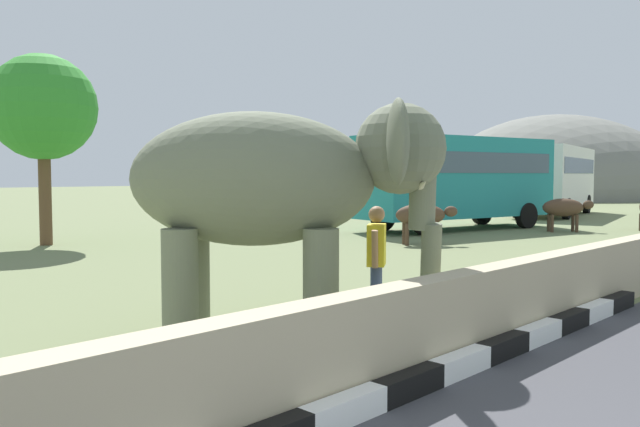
{
  "coord_description": "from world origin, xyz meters",
  "views": [
    {
      "loc": [
        -2.89,
        0.17,
        2.09
      ],
      "look_at": [
        2.91,
        5.82,
        1.6
      ],
      "focal_mm": 35.81,
      "sensor_mm": 36.0,
      "label": 1
    }
  ],
  "objects_px": {
    "person_handler": "(376,258)",
    "cow_mid": "(422,216)",
    "elephant": "(282,184)",
    "bus_white": "(554,175)",
    "bus_teal": "(457,175)",
    "cow_near": "(564,208)"
  },
  "relations": [
    {
      "from": "elephant",
      "to": "cow_near",
      "type": "xyz_separation_m",
      "value": [
        17.5,
        3.86,
        -1.11
      ]
    },
    {
      "from": "person_handler",
      "to": "bus_teal",
      "type": "distance_m",
      "value": 16.17
    },
    {
      "from": "bus_white",
      "to": "cow_mid",
      "type": "xyz_separation_m",
      "value": [
        -16.35,
        -3.27,
        -1.21
      ]
    },
    {
      "from": "bus_teal",
      "to": "bus_white",
      "type": "bearing_deg",
      "value": 5.41
    },
    {
      "from": "bus_teal",
      "to": "bus_white",
      "type": "relative_size",
      "value": 0.96
    },
    {
      "from": "cow_near",
      "to": "bus_white",
      "type": "bearing_deg",
      "value": 26.12
    },
    {
      "from": "elephant",
      "to": "cow_mid",
      "type": "relative_size",
      "value": 2.24
    },
    {
      "from": "person_handler",
      "to": "cow_mid",
      "type": "distance_m",
      "value": 10.32
    },
    {
      "from": "elephant",
      "to": "bus_white",
      "type": "bearing_deg",
      "value": 17.37
    },
    {
      "from": "person_handler",
      "to": "bus_teal",
      "type": "relative_size",
      "value": 0.19
    },
    {
      "from": "elephant",
      "to": "bus_white",
      "type": "distance_m",
      "value": 27.88
    },
    {
      "from": "cow_mid",
      "to": "bus_teal",
      "type": "bearing_deg",
      "value": 22.35
    },
    {
      "from": "elephant",
      "to": "bus_teal",
      "type": "relative_size",
      "value": 0.44
    },
    {
      "from": "person_handler",
      "to": "bus_teal",
      "type": "height_order",
      "value": "bus_teal"
    },
    {
      "from": "bus_teal",
      "to": "cow_mid",
      "type": "relative_size",
      "value": 5.06
    },
    {
      "from": "bus_teal",
      "to": "elephant",
      "type": "bearing_deg",
      "value": -155.07
    },
    {
      "from": "bus_teal",
      "to": "bus_white",
      "type": "xyz_separation_m",
      "value": [
        10.92,
        1.03,
        0.0
      ]
    },
    {
      "from": "bus_teal",
      "to": "cow_mid",
      "type": "height_order",
      "value": "bus_teal"
    },
    {
      "from": "elephant",
      "to": "cow_mid",
      "type": "height_order",
      "value": "elephant"
    },
    {
      "from": "cow_mid",
      "to": "person_handler",
      "type": "bearing_deg",
      "value": -148.36
    },
    {
      "from": "cow_near",
      "to": "cow_mid",
      "type": "relative_size",
      "value": 0.96
    },
    {
      "from": "person_handler",
      "to": "cow_mid",
      "type": "height_order",
      "value": "person_handler"
    }
  ]
}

